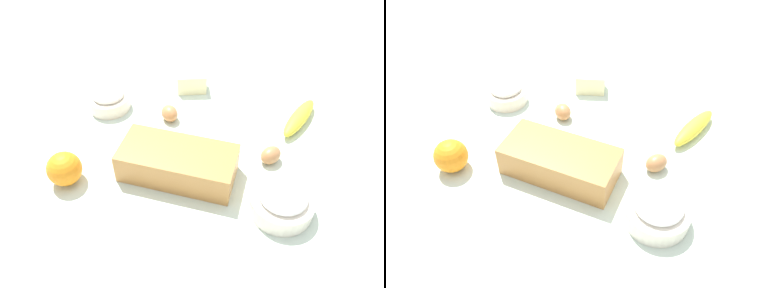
# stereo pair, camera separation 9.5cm
# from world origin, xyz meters

# --- Properties ---
(ground_plane) EXTENTS (2.40, 2.40, 0.02)m
(ground_plane) POSITION_xyz_m (0.00, 0.00, -0.01)
(ground_plane) COLOR silver
(loaf_pan) EXTENTS (0.30, 0.18, 0.08)m
(loaf_pan) POSITION_xyz_m (0.03, 0.07, 0.04)
(loaf_pan) COLOR #B77A3D
(loaf_pan) RESTS_ON ground_plane
(flour_bowl) EXTENTS (0.12, 0.12, 0.07)m
(flour_bowl) POSITION_xyz_m (0.26, -0.18, 0.03)
(flour_bowl) COLOR silver
(flour_bowl) RESTS_ON ground_plane
(sugar_bowl) EXTENTS (0.14, 0.14, 0.07)m
(sugar_bowl) POSITION_xyz_m (-0.21, 0.16, 0.03)
(sugar_bowl) COLOR silver
(sugar_bowl) RESTS_ON ground_plane
(banana) EXTENTS (0.13, 0.19, 0.04)m
(banana) POSITION_xyz_m (-0.29, -0.15, 0.02)
(banana) COLOR yellow
(banana) RESTS_ON ground_plane
(orange_fruit) EXTENTS (0.08, 0.08, 0.08)m
(orange_fruit) POSITION_xyz_m (0.30, 0.11, 0.04)
(orange_fruit) COLOR orange
(orange_fruit) RESTS_ON ground_plane
(butter_block) EXTENTS (0.10, 0.08, 0.06)m
(butter_block) POSITION_xyz_m (0.03, -0.29, 0.03)
(butter_block) COLOR #F4EDB2
(butter_block) RESTS_ON ground_plane
(egg_near_butter) EXTENTS (0.07, 0.07, 0.04)m
(egg_near_butter) POSITION_xyz_m (-0.20, 0.01, 0.02)
(egg_near_butter) COLOR #AD7547
(egg_near_butter) RESTS_ON ground_plane
(egg_beside_bowl) EXTENTS (0.07, 0.07, 0.05)m
(egg_beside_bowl) POSITION_xyz_m (0.08, -0.14, 0.02)
(egg_beside_bowl) COLOR #B87D4B
(egg_beside_bowl) RESTS_ON ground_plane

